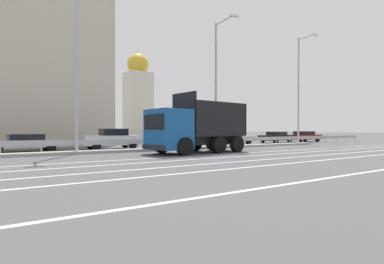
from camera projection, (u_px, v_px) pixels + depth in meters
ground_plane at (202, 151)px, 20.35m from camera, size 320.00×320.00×0.00m
lane_strip_0 at (216, 155)px, 17.56m from camera, size 52.88×0.16×0.01m
lane_strip_1 at (236, 157)px, 16.15m from camera, size 52.88×0.16×0.01m
lane_strip_2 at (262, 160)px, 14.52m from camera, size 52.88×0.16×0.01m
lane_strip_3 at (292, 163)px, 13.06m from camera, size 52.88×0.16×0.01m
lane_strip_4 at (370, 172)px, 10.36m from camera, size 52.88×0.16×0.01m
median_island at (184, 148)px, 22.22m from camera, size 29.09×1.10×0.18m
median_guardrail at (176, 141)px, 23.28m from camera, size 52.88×0.09×0.78m
dump_truck at (188, 131)px, 18.48m from camera, size 6.93×3.18×3.73m
median_road_sign at (230, 133)px, 24.64m from camera, size 0.77×0.16×2.19m
street_lamp_1 at (77, 55)px, 17.84m from camera, size 0.72×2.03×10.89m
street_lamp_2 at (217, 79)px, 23.60m from camera, size 0.71×2.64×9.94m
street_lamp_3 at (300, 86)px, 29.66m from camera, size 0.71×2.10×10.61m
parked_car_2 at (24, 142)px, 19.73m from camera, size 4.97×2.28×1.18m
parked_car_3 at (112, 139)px, 22.86m from camera, size 4.44×1.97×1.55m
parked_car_4 at (177, 138)px, 26.21m from camera, size 4.16×2.11×1.43m
parked_car_5 at (231, 137)px, 30.15m from camera, size 5.01×2.18×1.41m
parked_car_6 at (276, 137)px, 33.46m from camera, size 3.98×2.12×1.26m
parked_car_7 at (303, 136)px, 36.48m from camera, size 4.86×2.09×1.29m
background_building_0 at (9, 72)px, 28.62m from camera, size 15.84×14.33×13.96m
church_tower at (138, 98)px, 45.06m from camera, size 3.60×3.60×13.85m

